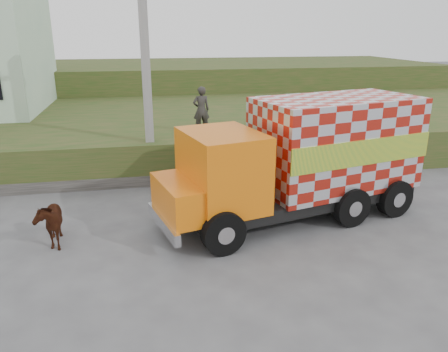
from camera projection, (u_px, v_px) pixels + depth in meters
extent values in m
plane|color=#474749|center=(195.00, 233.00, 11.97)|extent=(120.00, 120.00, 0.00)
cube|color=#234416|center=(168.00, 129.00, 21.04)|extent=(40.00, 12.00, 1.50)
cube|color=#234416|center=(157.00, 84.00, 31.98)|extent=(40.00, 12.00, 3.00)
cube|color=#595651|center=(124.00, 181.00, 15.46)|extent=(16.00, 0.50, 0.40)
cube|color=gray|center=(146.00, 70.00, 14.80)|extent=(0.30, 0.30, 8.00)
cube|color=black|center=(298.00, 195.00, 12.84)|extent=(7.24, 3.83, 0.36)
cube|color=#D7630B|center=(222.00, 170.00, 11.52)|extent=(2.34, 2.71, 2.03)
cube|color=#D7630B|center=(181.00, 198.00, 11.25)|extent=(1.50, 2.31, 0.91)
cube|color=silver|center=(335.00, 143.00, 12.85)|extent=(5.12, 3.49, 2.64)
cube|color=yellow|center=(364.00, 153.00, 11.79)|extent=(4.55, 1.16, 0.71)
cube|color=yellow|center=(310.00, 134.00, 13.92)|extent=(4.55, 1.16, 0.71)
cube|color=silver|center=(163.00, 223.00, 11.24)|extent=(0.71, 2.30, 0.30)
cylinder|color=black|center=(223.00, 233.00, 10.70)|extent=(1.17, 0.61, 1.12)
cylinder|color=black|center=(190.00, 201.00, 12.71)|extent=(1.17, 0.61, 1.12)
cylinder|color=black|center=(351.00, 207.00, 12.27)|extent=(1.17, 0.61, 1.12)
cylinder|color=black|center=(303.00, 182.00, 14.28)|extent=(1.17, 0.61, 1.12)
cylinder|color=black|center=(395.00, 198.00, 12.91)|extent=(1.17, 0.61, 1.12)
cylinder|color=black|center=(343.00, 175.00, 14.92)|extent=(1.17, 0.61, 1.12)
imported|color=#32170C|center=(49.00, 221.00, 11.18)|extent=(0.93, 1.58, 1.26)
imported|color=#2D2A28|center=(201.00, 110.00, 16.66)|extent=(0.69, 0.49, 1.77)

